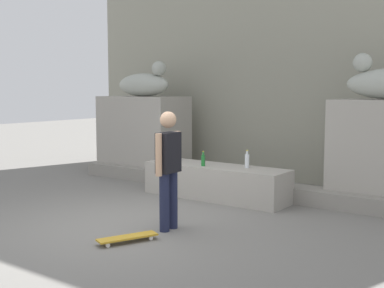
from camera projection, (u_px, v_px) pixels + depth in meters
name	position (u px, v px, depth m)	size (l,w,h in m)	color
ground_plane	(131.00, 225.00, 7.46)	(40.00, 40.00, 0.00)	slate
facade_wall	(283.00, 21.00, 10.93)	(9.99, 0.60, 6.82)	gray
pedestal_left	(144.00, 136.00, 11.71)	(1.95, 1.11, 1.80)	#A39E93
statue_reclining_left	(144.00, 84.00, 11.56)	(1.67, 0.79, 0.78)	#A9AFA3
ledge_block	(216.00, 182.00, 9.22)	(2.73, 0.75, 0.60)	#A39E93
skater	(168.00, 165.00, 7.11)	(0.23, 0.54, 1.67)	#1E233F
skateboard	(127.00, 237.00, 6.61)	(0.50, 0.81, 0.08)	gold
bottle_brown	(159.00, 153.00, 9.85)	(0.06, 0.06, 0.33)	#593314
bottle_clear	(247.00, 160.00, 8.89)	(0.08, 0.08, 0.31)	silver
bottle_green	(203.00, 160.00, 9.11)	(0.07, 0.07, 0.27)	#1E722D
stair_step	(233.00, 186.00, 9.71)	(7.47, 0.50, 0.28)	gray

